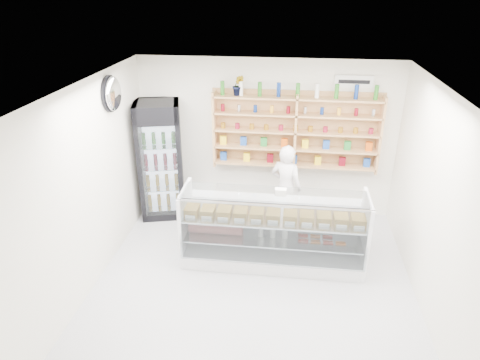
# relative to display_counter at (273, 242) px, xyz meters

# --- Properties ---
(room) EXTENTS (5.00, 5.00, 5.00)m
(room) POSITION_rel_display_counter_xyz_m (-0.23, -0.82, 1.07)
(room) COLOR #A8A8AD
(room) RESTS_ON ground
(display_counter) EXTENTS (2.71, 0.81, 1.18)m
(display_counter) POSITION_rel_display_counter_xyz_m (0.00, 0.00, 0.00)
(display_counter) COLOR white
(display_counter) RESTS_ON floor
(shop_worker) EXTENTS (0.66, 0.56, 1.52)m
(shop_worker) POSITION_rel_display_counter_xyz_m (0.15, 1.03, 0.43)
(shop_worker) COLOR silver
(shop_worker) RESTS_ON floor
(drinks_cooler) EXTENTS (0.91, 0.90, 2.10)m
(drinks_cooler) POSITION_rel_display_counter_xyz_m (-2.09, 1.29, 0.72)
(drinks_cooler) COLOR black
(drinks_cooler) RESTS_ON floor
(wall_shelving) EXTENTS (2.84, 0.28, 1.33)m
(wall_shelving) POSITION_rel_display_counter_xyz_m (0.27, 1.52, 1.26)
(wall_shelving) COLOR tan
(wall_shelving) RESTS_ON back_wall
(potted_plant) EXTENTS (0.20, 0.17, 0.34)m
(potted_plant) POSITION_rel_display_counter_xyz_m (-0.72, 1.52, 2.03)
(potted_plant) COLOR #1E6626
(potted_plant) RESTS_ON wall_shelving
(security_mirror) EXTENTS (0.15, 0.50, 0.50)m
(security_mirror) POSITION_rel_display_counter_xyz_m (-2.40, 0.38, 2.12)
(security_mirror) COLOR silver
(security_mirror) RESTS_ON left_wall
(wall_sign) EXTENTS (0.62, 0.03, 0.20)m
(wall_sign) POSITION_rel_display_counter_xyz_m (1.17, 1.65, 2.12)
(wall_sign) COLOR white
(wall_sign) RESTS_ON back_wall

